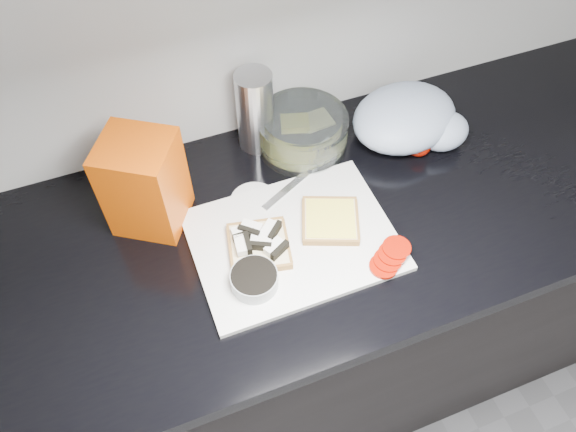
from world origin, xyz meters
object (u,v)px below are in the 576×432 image
object	(u,v)px
bread_bag	(144,184)
steel_canister	(255,111)
glass_bowl	(302,132)
cutting_board	(293,240)

from	to	relation	value
bread_bag	steel_canister	bearing A→B (deg)	57.58
glass_bowl	steel_canister	bearing A→B (deg)	154.21
cutting_board	steel_canister	bearing A→B (deg)	85.34
glass_bowl	cutting_board	bearing A→B (deg)	-115.67
cutting_board	glass_bowl	bearing A→B (deg)	64.33
bread_bag	steel_canister	size ratio (longest dim) A/B	1.10
steel_canister	glass_bowl	bearing A→B (deg)	-25.79
cutting_board	bread_bag	bearing A→B (deg)	146.35
cutting_board	bread_bag	size ratio (longest dim) A/B	1.88
glass_bowl	steel_canister	world-z (taller)	steel_canister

